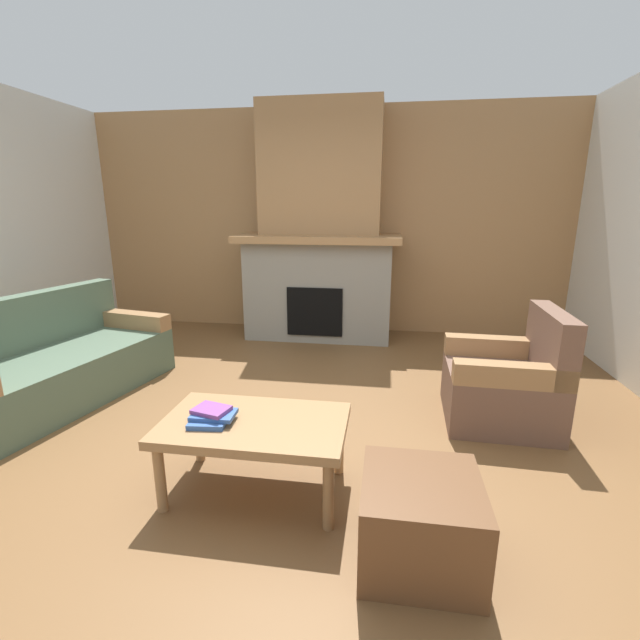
{
  "coord_description": "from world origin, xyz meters",
  "views": [
    {
      "loc": [
        0.8,
        -2.56,
        1.56
      ],
      "look_at": [
        0.28,
        0.84,
        0.66
      ],
      "focal_mm": 24.53,
      "sensor_mm": 36.0,
      "label": 1
    }
  ],
  "objects_px": {
    "ottoman": "(420,521)",
    "coffee_table": "(254,430)",
    "couch": "(55,365)",
    "armchair": "(507,383)",
    "fireplace": "(320,240)"
  },
  "relations": [
    {
      "from": "coffee_table",
      "to": "ottoman",
      "type": "bearing_deg",
      "value": -23.06
    },
    {
      "from": "armchair",
      "to": "ottoman",
      "type": "relative_size",
      "value": 1.63
    },
    {
      "from": "fireplace",
      "to": "armchair",
      "type": "xyz_separation_m",
      "value": [
        1.71,
        -2.02,
        -0.87
      ]
    },
    {
      "from": "fireplace",
      "to": "ottoman",
      "type": "distance_m",
      "value": 3.75
    },
    {
      "from": "couch",
      "to": "armchair",
      "type": "distance_m",
      "value": 3.59
    },
    {
      "from": "couch",
      "to": "coffee_table",
      "type": "bearing_deg",
      "value": -25.38
    },
    {
      "from": "ottoman",
      "to": "armchair",
      "type": "bearing_deg",
      "value": 63.91
    },
    {
      "from": "armchair",
      "to": "coffee_table",
      "type": "xyz_separation_m",
      "value": [
        -1.59,
        -1.1,
        0.08
      ]
    },
    {
      "from": "coffee_table",
      "to": "ottoman",
      "type": "relative_size",
      "value": 1.92
    },
    {
      "from": "armchair",
      "to": "ottoman",
      "type": "bearing_deg",
      "value": -116.09
    },
    {
      "from": "ottoman",
      "to": "coffee_table",
      "type": "bearing_deg",
      "value": 156.94
    },
    {
      "from": "armchair",
      "to": "ottoman",
      "type": "distance_m",
      "value": 1.63
    },
    {
      "from": "couch",
      "to": "coffee_table",
      "type": "distance_m",
      "value": 2.22
    },
    {
      "from": "armchair",
      "to": "ottoman",
      "type": "xyz_separation_m",
      "value": [
        -0.72,
        -1.47,
        -0.09
      ]
    },
    {
      "from": "couch",
      "to": "coffee_table",
      "type": "relative_size",
      "value": 1.93
    }
  ]
}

